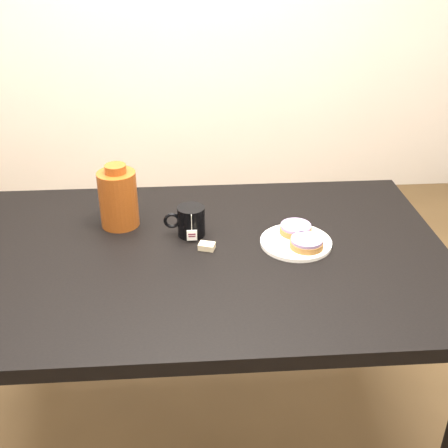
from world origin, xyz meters
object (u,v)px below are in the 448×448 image
object	(u,v)px
bagel_back	(296,229)
bagel_package	(118,198)
plate	(296,242)
table	(204,276)
bagel_front	(307,243)
mug	(190,221)
teabag_pouch	(207,246)

from	to	relation	value
bagel_back	bagel_package	xyz separation A→B (m)	(-0.53, 0.11, 0.07)
plate	bagel_package	size ratio (longest dim) A/B	1.04
table	bagel_back	distance (m)	0.30
bagel_package	table	bearing A→B (deg)	-35.74
bagel_front	bagel_back	bearing A→B (deg)	100.60
bagel_front	mug	world-z (taller)	mug
plate	teabag_pouch	xyz separation A→B (m)	(-0.26, -0.01, 0.00)
table	bagel_front	xyz separation A→B (m)	(0.29, -0.01, 0.11)
table	plate	xyz separation A→B (m)	(0.27, 0.02, 0.09)
bagel_front	teabag_pouch	size ratio (longest dim) A/B	2.63
bagel_back	bagel_package	size ratio (longest dim) A/B	0.61
plate	mug	distance (m)	0.32
plate	bagel_back	size ratio (longest dim) A/B	1.72
bagel_front	mug	distance (m)	0.35
bagel_back	bagel_front	world-z (taller)	same
bagel_back	bagel_front	distance (m)	0.09
bagel_package	plate	bearing A→B (deg)	-16.81
bagel_back	plate	bearing A→B (deg)	-98.30
table	teabag_pouch	size ratio (longest dim) A/B	31.11
table	teabag_pouch	distance (m)	0.09
teabag_pouch	bagel_package	xyz separation A→B (m)	(-0.26, 0.17, 0.08)
teabag_pouch	bagel_package	world-z (taller)	bagel_package
mug	teabag_pouch	distance (m)	0.10
plate	bagel_package	world-z (taller)	bagel_package
bagel_back	mug	world-z (taller)	mug
table	teabag_pouch	world-z (taller)	teabag_pouch
plate	bagel_front	xyz separation A→B (m)	(0.02, -0.04, 0.02)
mug	bagel_package	size ratio (longest dim) A/B	0.62
plate	mug	bearing A→B (deg)	165.66
table	mug	world-z (taller)	mug
mug	teabag_pouch	world-z (taller)	mug
teabag_pouch	bagel_back	bearing A→B (deg)	11.96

